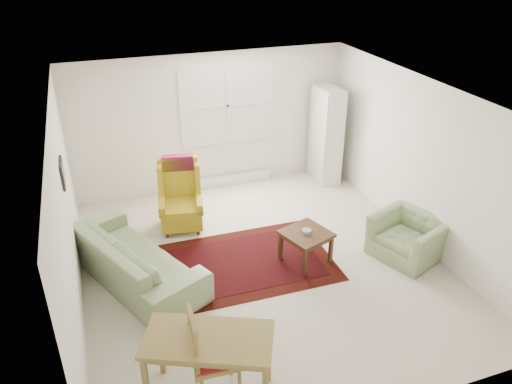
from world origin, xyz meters
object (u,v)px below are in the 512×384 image
object	(u,v)px
armchair	(408,234)
cabinet	(326,135)
sofa	(132,249)
coffee_table	(306,247)
desk_chair	(216,354)
wingback_chair	(180,197)
stool	(190,201)
desk	(210,367)

from	to	relation	value
armchair	cabinet	world-z (taller)	cabinet
sofa	coffee_table	world-z (taller)	sofa
desk_chair	wingback_chair	bearing A→B (deg)	-2.06
stool	desk	distance (m)	3.90
coffee_table	desk	distance (m)	2.68
armchair	wingback_chair	world-z (taller)	wingback_chair
cabinet	desk	distance (m)	5.49
desk	desk_chair	size ratio (longest dim) A/B	1.17
coffee_table	cabinet	size ratio (longest dim) A/B	0.34
stool	desk_chair	xyz separation A→B (m)	(-0.56, -3.82, 0.32)
desk	stool	bearing A→B (deg)	80.54
armchair	desk	size ratio (longest dim) A/B	0.76
armchair	coffee_table	world-z (taller)	armchair
stool	cabinet	world-z (taller)	cabinet
coffee_table	stool	distance (m)	2.35
desk	cabinet	bearing A→B (deg)	51.54
wingback_chair	cabinet	world-z (taller)	cabinet
armchair	cabinet	bearing A→B (deg)	159.02
sofa	armchair	bearing A→B (deg)	-126.24
wingback_chair	coffee_table	bearing A→B (deg)	-34.60
stool	cabinet	distance (m)	2.87
sofa	desk_chair	world-z (taller)	desk_chair
armchair	desk_chair	world-z (taller)	desk_chair
desk	desk_chair	distance (m)	0.16
cabinet	coffee_table	bearing A→B (deg)	-122.13
desk	desk_chair	bearing A→B (deg)	14.91
cabinet	desk_chair	world-z (taller)	cabinet
desk_chair	desk	bearing A→B (deg)	108.47
armchair	desk_chair	xyz separation A→B (m)	(-3.32, -1.49, 0.17)
armchair	coffee_table	size ratio (longest dim) A/B	1.58
armchair	stool	xyz separation A→B (m)	(-2.76, 2.33, -0.15)
stool	cabinet	size ratio (longest dim) A/B	0.24
stool	wingback_chair	bearing A→B (deg)	-116.65
coffee_table	stool	world-z (taller)	coffee_table
coffee_table	stool	size ratio (longest dim) A/B	1.38
sofa	wingback_chair	bearing A→B (deg)	-64.31
armchair	desk	world-z (taller)	desk
sofa	stool	size ratio (longest dim) A/B	5.31
coffee_table	stool	bearing A→B (deg)	122.81
wingback_chair	desk_chair	bearing A→B (deg)	-85.16
coffee_table	desk_chair	world-z (taller)	desk_chair
wingback_chair	desk_chair	size ratio (longest dim) A/B	1.07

